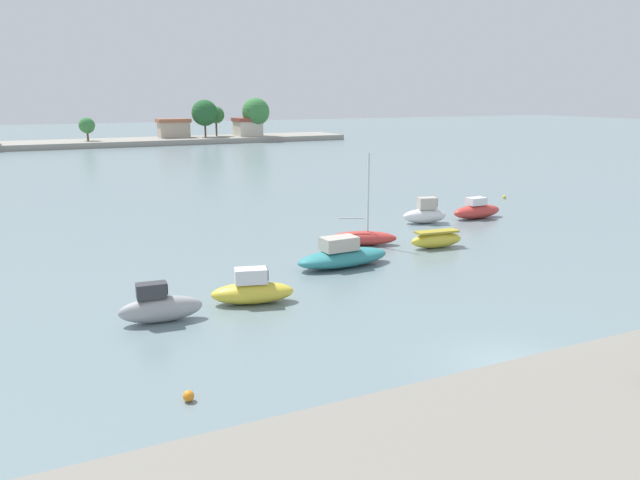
{
  "coord_description": "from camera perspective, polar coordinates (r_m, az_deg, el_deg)",
  "views": [
    {
      "loc": [
        -14.92,
        -15.09,
        9.3
      ],
      "look_at": [
        1.58,
        18.72,
        0.41
      ],
      "focal_mm": 34.79,
      "sensor_mm": 36.0,
      "label": 1
    }
  ],
  "objects": [
    {
      "name": "mooring_buoy_1",
      "position": [
        59.08,
        16.61,
        3.83
      ],
      "size": [
        0.31,
        0.31,
        0.31
      ],
      "primitive_type": "sphere",
      "color": "yellow",
      "rests_on": "ground"
    },
    {
      "name": "moored_boat_3",
      "position": [
        39.15,
        4.01,
        0.23
      ],
      "size": [
        4.32,
        2.99,
        5.78
      ],
      "rotation": [
        0.0,
        0.0,
        -0.46
      ],
      "color": "#C63833",
      "rests_on": "ground"
    },
    {
      "name": "ground_plane",
      "position": [
        23.17,
        17.37,
        -11.02
      ],
      "size": [
        400.0,
        400.0,
        0.0
      ],
      "primitive_type": "plane",
      "color": "slate"
    },
    {
      "name": "moored_boat_6",
      "position": [
        48.95,
        14.23,
        2.65
      ],
      "size": [
        4.29,
        1.5,
        1.62
      ],
      "rotation": [
        0.0,
        0.0,
        0.02
      ],
      "color": "#C63833",
      "rests_on": "ground"
    },
    {
      "name": "moored_boat_0",
      "position": [
        26.8,
        -14.51,
        -5.98
      ],
      "size": [
        3.52,
        1.29,
        1.72
      ],
      "rotation": [
        0.0,
        0.0,
        -0.09
      ],
      "color": "#9E9EA3",
      "rests_on": "ground"
    },
    {
      "name": "moored_boat_2",
      "position": [
        34.17,
        2.08,
        -1.47
      ],
      "size": [
        5.61,
        2.24,
        1.69
      ],
      "rotation": [
        0.0,
        0.0,
        0.04
      ],
      "color": "teal",
      "rests_on": "ground"
    },
    {
      "name": "moored_boat_5",
      "position": [
        46.3,
        9.64,
        2.4
      ],
      "size": [
        3.5,
        1.98,
        1.91
      ],
      "rotation": [
        0.0,
        0.0,
        -0.25
      ],
      "color": "white",
      "rests_on": "ground"
    },
    {
      "name": "moored_boat_4",
      "position": [
        39.02,
        10.66,
        0.05
      ],
      "size": [
        3.54,
        1.37,
        1.08
      ],
      "rotation": [
        0.0,
        0.0,
        -0.11
      ],
      "color": "yellow",
      "rests_on": "ground"
    },
    {
      "name": "distant_shoreline",
      "position": [
        122.48,
        -17.41,
        9.32
      ],
      "size": [
        93.53,
        11.85,
        8.56
      ],
      "color": "gray",
      "rests_on": "ground"
    },
    {
      "name": "mooring_buoy_0",
      "position": [
        20.21,
        -12.0,
        -13.85
      ],
      "size": [
        0.36,
        0.36,
        0.36
      ],
      "primitive_type": "sphere",
      "color": "orange",
      "rests_on": "ground"
    },
    {
      "name": "moored_boat_1",
      "position": [
        28.39,
        -6.23,
        -4.64
      ],
      "size": [
        4.0,
        2.33,
        1.64
      ],
      "rotation": [
        0.0,
        0.0,
        -0.26
      ],
      "color": "yellow",
      "rests_on": "ground"
    }
  ]
}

